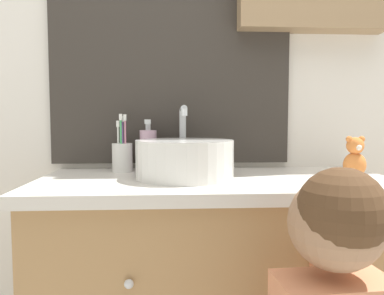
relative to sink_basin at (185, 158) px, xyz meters
name	(u,v)px	position (x,y,z in m)	size (l,w,h in m)	color
wall_back	(214,37)	(0.12, 0.27, 0.43)	(3.20, 0.18, 2.50)	silver
sink_basin	(185,158)	(0.00, 0.00, 0.00)	(0.30, 0.36, 0.23)	silver
toothbrush_holder	(122,156)	(-0.21, 0.15, -0.01)	(0.07, 0.07, 0.20)	silver
soap_dispenser	(148,150)	(-0.12, 0.16, 0.01)	(0.06, 0.06, 0.18)	#CCA3BC
teddy_bear	(355,158)	(0.54, -0.02, 0.00)	(0.07, 0.06, 0.13)	orange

